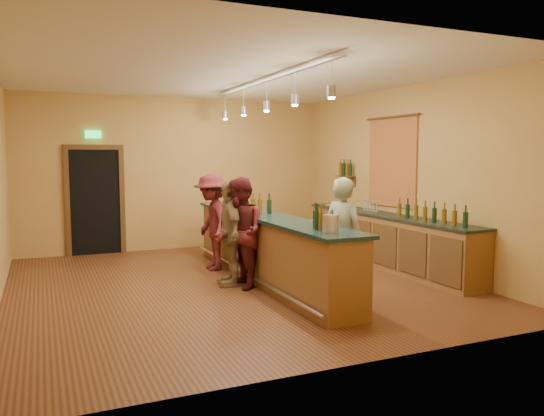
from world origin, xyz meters
name	(u,v)px	position (x,y,z in m)	size (l,w,h in m)	color
floor	(233,284)	(0.00, 0.00, 0.00)	(7.00, 7.00, 0.00)	#522617
ceiling	(232,74)	(0.00, 0.00, 3.20)	(6.50, 7.00, 0.02)	silver
wall_back	(178,174)	(0.00, 3.50, 1.60)	(6.50, 0.02, 3.20)	#B88745
wall_front	(359,197)	(0.00, -3.50, 1.60)	(6.50, 0.02, 3.20)	#B88745
wall_right	(406,177)	(3.25, 0.00, 1.60)	(0.02, 7.00, 3.20)	#B88745
doorway	(95,198)	(-1.70, 3.47, 1.13)	(1.15, 0.09, 2.48)	black
tapestry	(392,163)	(3.23, 0.40, 1.85)	(0.03, 1.40, 1.60)	#A53321
bottle_shelf	(346,171)	(3.17, 1.90, 1.67)	(0.17, 0.55, 0.54)	#4A2D16
back_counter	(386,239)	(2.97, 0.18, 0.49)	(0.60, 4.55, 1.27)	brown
tasting_bar	(267,243)	(0.56, 0.00, 0.61)	(0.73, 5.10, 1.38)	brown
pendant_track	(266,90)	(0.56, 0.00, 2.98)	(0.11, 4.60, 0.50)	silver
bartender	(344,238)	(1.11, -1.43, 0.84)	(0.62, 0.40, 1.69)	gray
customer_a	(240,233)	(0.01, -0.30, 0.83)	(0.81, 0.63, 1.67)	#59191E
customer_b	(230,233)	(-0.07, -0.06, 0.81)	(0.94, 0.39, 1.61)	#997A51
customer_c	(212,222)	(0.01, 1.13, 0.84)	(1.08, 0.62, 1.67)	#59191E
bar_stool	(306,227)	(2.40, 2.20, 0.49)	(0.31, 0.31, 0.64)	tan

